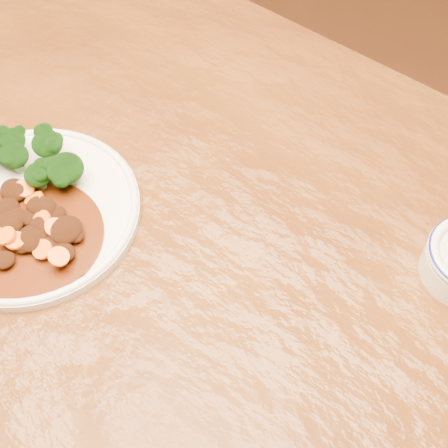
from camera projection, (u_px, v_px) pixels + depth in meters
The scene contains 5 objects.
ground at pixel (182, 420), 1.39m from camera, with size 4.00×4.00×0.00m, color #4B2312.
dining_table at pixel (155, 262), 0.84m from camera, with size 1.52×0.93×0.75m.
dinner_plate at pixel (30, 211), 0.78m from camera, with size 0.28×0.28×0.02m.
broccoli_florets at pixel (33, 156), 0.79m from camera, with size 0.14×0.09×0.05m.
mince_stew at pixel (29, 228), 0.75m from camera, with size 0.18×0.18×0.03m.
Camera 1 is at (0.36, -0.28, 1.39)m, focal length 50.00 mm.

